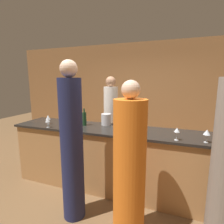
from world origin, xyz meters
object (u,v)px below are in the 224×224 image
at_px(wine_bottle_1, 62,121).
at_px(bartender, 111,125).
at_px(guest_2, 72,147).
at_px(wine_bottle_0, 84,119).
at_px(ice_bucket, 106,119).
at_px(guest_1, 129,169).

bearing_deg(wine_bottle_1, bartender, 59.58).
distance_m(guest_2, wine_bottle_0, 0.85).
bearing_deg(guest_2, ice_bucket, 84.84).
bearing_deg(wine_bottle_0, bartender, 70.74).
xyz_separation_m(bartender, wine_bottle_0, (-0.23, -0.67, 0.26)).
height_order(bartender, wine_bottle_0, bartender).
bearing_deg(bartender, wine_bottle_0, 70.74).
distance_m(guest_2, wine_bottle_1, 0.81).
height_order(guest_2, wine_bottle_0, guest_2).
xyz_separation_m(guest_1, wine_bottle_1, (-1.30, 0.63, 0.31)).
height_order(bartender, wine_bottle_1, bartender).
distance_m(bartender, guest_2, 1.46).
relative_size(guest_1, guest_2, 0.88).
bearing_deg(guest_2, wine_bottle_0, 107.68).
xyz_separation_m(guest_1, guest_2, (-0.76, 0.06, 0.14)).
relative_size(guest_2, wine_bottle_0, 6.94).
distance_m(wine_bottle_1, ice_bucket, 0.73).
distance_m(bartender, wine_bottle_0, 0.76).
relative_size(bartender, guest_2, 0.92).
bearing_deg(wine_bottle_1, ice_bucket, 30.66).
height_order(guest_1, wine_bottle_1, guest_1).
relative_size(bartender, wine_bottle_0, 6.41).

